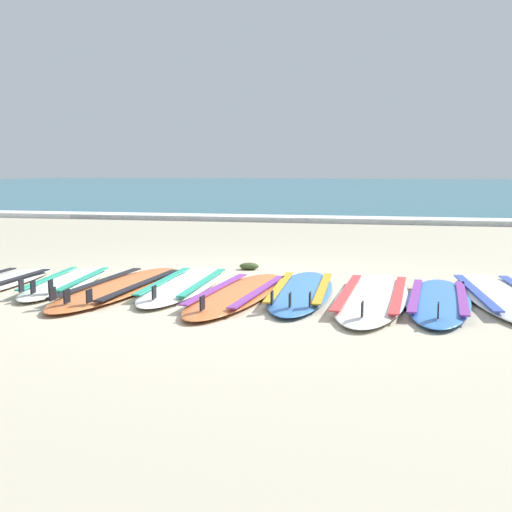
{
  "coord_description": "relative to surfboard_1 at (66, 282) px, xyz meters",
  "views": [
    {
      "loc": [
        1.51,
        -5.83,
        1.15
      ],
      "look_at": [
        0.05,
        0.68,
        0.25
      ],
      "focal_mm": 45.46,
      "sensor_mm": 36.0,
      "label": 1
    }
  ],
  "objects": [
    {
      "name": "surfboard_7",
      "position": [
        3.55,
        -0.11,
        -0.0
      ],
      "size": [
        0.66,
        2.17,
        0.18
      ],
      "color": "#3875CC",
      "rests_on": "ground"
    },
    {
      "name": "seaweed_clump_near_shoreline",
      "position": [
        1.53,
        1.41,
        0.0
      ],
      "size": [
        0.22,
        0.18,
        0.08
      ],
      "primitive_type": "ellipsoid",
      "color": "#384723",
      "rests_on": "ground"
    },
    {
      "name": "surfboard_3",
      "position": [
        1.19,
        0.11,
        -0.0
      ],
      "size": [
        0.64,
        2.22,
        0.18
      ],
      "color": "white",
      "rests_on": "ground"
    },
    {
      "name": "surfboard_5",
      "position": [
        2.34,
        0.04,
        -0.0
      ],
      "size": [
        0.66,
        2.24,
        0.18
      ],
      "color": "#3875CC",
      "rests_on": "ground"
    },
    {
      "name": "surfboard_1",
      "position": [
        0.0,
        0.0,
        0.0
      ],
      "size": [
        0.74,
        2.01,
        0.18
      ],
      "color": "silver",
      "rests_on": "ground"
    },
    {
      "name": "surfboard_8",
      "position": [
        4.1,
        0.19,
        -0.0
      ],
      "size": [
        0.84,
        2.49,
        0.18
      ],
      "color": "silver",
      "rests_on": "ground"
    },
    {
      "name": "surfboard_6",
      "position": [
        3.0,
        -0.08,
        -0.0
      ],
      "size": [
        0.69,
        2.47,
        0.18
      ],
      "color": "white",
      "rests_on": "ground"
    },
    {
      "name": "surfboard_4",
      "position": [
        1.81,
        -0.2,
        -0.0
      ],
      "size": [
        0.71,
        2.29,
        0.18
      ],
      "color": "orange",
      "rests_on": "ground"
    },
    {
      "name": "wave_foam_strip",
      "position": [
        1.71,
        8.41,
        0.02
      ],
      "size": [
        80.0,
        0.85,
        0.11
      ],
      "primitive_type": "cube",
      "color": "white",
      "rests_on": "ground"
    },
    {
      "name": "ground_plane",
      "position": [
        1.71,
        0.08,
        -0.04
      ],
      "size": [
        80.0,
        80.0,
        0.0
      ],
      "primitive_type": "plane",
      "color": "#B7AD93"
    },
    {
      "name": "sea",
      "position": [
        1.71,
        37.98,
        0.01
      ],
      "size": [
        80.0,
        60.0,
        0.1
      ],
      "primitive_type": "cube",
      "color": "#23667A",
      "rests_on": "ground"
    },
    {
      "name": "surfboard_2",
      "position": [
        0.63,
        -0.13,
        -0.0
      ],
      "size": [
        0.69,
        2.45,
        0.18
      ],
      "color": "orange",
      "rests_on": "ground"
    }
  ]
}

